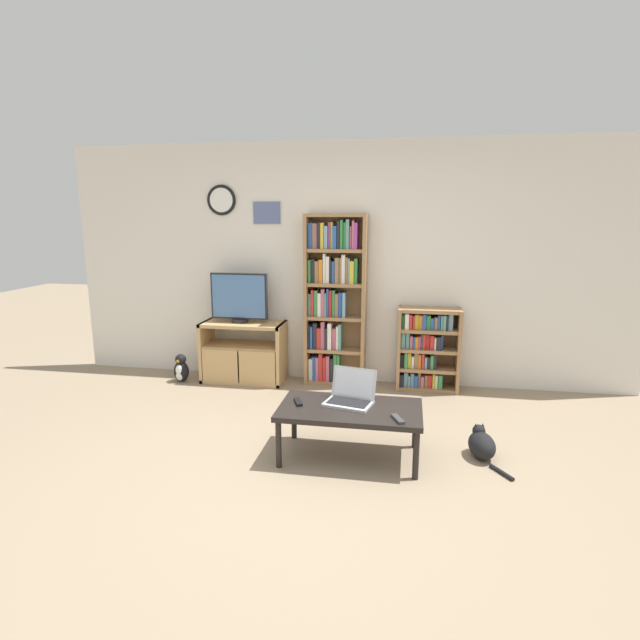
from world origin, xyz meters
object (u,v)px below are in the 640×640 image
Objects in this scene: bookshelf_short at (425,348)px; remote_near_laptop at (298,402)px; coffee_table at (350,412)px; penguin_figurine at (181,369)px; laptop at (351,395)px; bookshelf_tall at (333,299)px; cat at (482,444)px; television at (239,298)px; remote_far_from_laptop at (398,419)px; tv_stand at (244,352)px.

bookshelf_short is 1.96m from remote_near_laptop.
penguin_figurine is (-2.07, 1.44, -0.22)m from coffee_table.
bookshelf_tall is at bearing 116.82° from laptop.
penguin_figurine is (-1.67, -0.27, -0.80)m from bookshelf_tall.
penguin_figurine reaches higher than cat.
cat is (2.42, -1.44, -0.84)m from television.
bookshelf_tall is 1.85m from coffee_table.
television reaches higher than cat.
coffee_table is 6.53× the size of remote_near_laptop.
cat is at bearing -174.34° from remote_far_from_laptop.
remote_near_laptop is (-0.41, 0.02, 0.05)m from coffee_table.
television is 3.84× the size of remote_near_laptop.
remote_near_laptop is (-0.01, -1.69, -0.53)m from bookshelf_tall.
remote_far_from_laptop is at bearing -33.82° from penguin_figurine.
tv_stand is 1.79× the size of cat.
coffee_table is at bearing 178.23° from cat.
remote_far_from_laptop is (0.77, -0.20, 0.00)m from remote_near_laptop.
television is 2.08m from bookshelf_short.
coffee_table is 2.64× the size of laptop.
cat is (1.00, 0.18, -0.26)m from coffee_table.
cat is at bearing 10.02° from coffee_table.
laptop is 2.48m from penguin_figurine.
remote_far_from_laptop is at bearing -68.21° from bookshelf_tall.
bookshelf_tall is at bearing 103.05° from coffee_table.
laptop is at bearing 169.34° from remote_near_laptop.
laptop is at bearing -111.06° from bookshelf_short.
remote_near_laptop is 1.00× the size of remote_far_from_laptop.
tv_stand is 0.61m from television.
television is 3.86× the size of remote_far_from_laptop.
cat is (1.01, 0.08, -0.37)m from laptop.
remote_far_from_laptop reaches higher than cat.
remote_far_from_laptop is 0.52× the size of penguin_figurine.
coffee_table is at bearing -71.92° from laptop.
laptop reaches higher than remote_near_laptop.
remote_near_laptop is 0.52× the size of penguin_figurine.
tv_stand is 0.73m from penguin_figurine.
television is 1.24× the size of cat.
bookshelf_short is at bearing 70.31° from coffee_table.
tv_stand is 0.49× the size of bookshelf_tall.
bookshelf_short is 2.78× the size of penguin_figurine.
laptop is (-0.01, 0.10, 0.10)m from coffee_table.
coffee_table is 2.53m from penguin_figurine.
penguin_figurine is at bearing -57.68° from remote_far_from_laptop.
tv_stand is 2.89× the size of penguin_figurine.
tv_stand is at bearing 131.00° from coffee_table.
television is 0.34× the size of bookshelf_tall.
tv_stand is at bearing 145.94° from laptop.
television is 1.02m from bookshelf_tall.
bookshelf_short reaches higher than remote_far_from_laptop.
bookshelf_tall is at bearing 9.18° from penguin_figurine.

